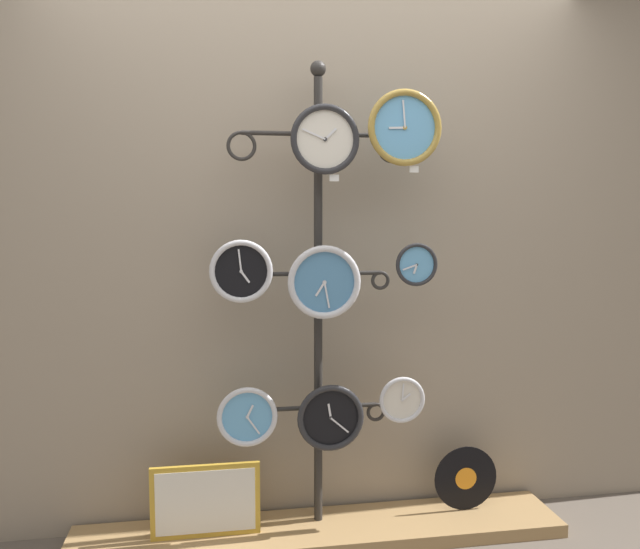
% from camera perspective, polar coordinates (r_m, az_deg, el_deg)
% --- Properties ---
extents(shop_wall, '(4.40, 0.04, 2.80)m').
position_cam_1_polar(shop_wall, '(2.90, -0.68, 4.51)').
color(shop_wall, gray).
rests_on(shop_wall, ground_plane).
extents(low_shelf, '(2.20, 0.36, 0.06)m').
position_cam_1_polar(low_shelf, '(3.03, 0.03, -22.47)').
color(low_shelf, '#9E7A4C').
rests_on(low_shelf, ground_plane).
extents(display_stand, '(0.79, 0.40, 2.11)m').
position_cam_1_polar(display_stand, '(2.83, -0.17, -9.46)').
color(display_stand, '#282623').
rests_on(display_stand, ground_plane).
extents(clock_top_center, '(0.29, 0.04, 0.29)m').
position_cam_1_polar(clock_top_center, '(2.65, 0.45, 12.25)').
color(clock_top_center, silver).
extents(clock_top_right, '(0.32, 0.04, 0.32)m').
position_cam_1_polar(clock_top_right, '(2.74, 7.74, 13.15)').
color(clock_top_right, '#60A8DB').
extents(clock_middle_left, '(0.27, 0.04, 0.27)m').
position_cam_1_polar(clock_middle_left, '(2.64, -7.22, 0.29)').
color(clock_middle_left, black).
extents(clock_middle_center, '(0.31, 0.04, 0.31)m').
position_cam_1_polar(clock_middle_center, '(2.64, 0.39, -0.71)').
color(clock_middle_center, '#4C84B2').
extents(clock_middle_right, '(0.19, 0.04, 0.19)m').
position_cam_1_polar(clock_middle_right, '(2.76, 8.79, 0.91)').
color(clock_middle_right, '#60A8DB').
extents(clock_bottom_left, '(0.26, 0.04, 0.26)m').
position_cam_1_polar(clock_bottom_left, '(2.73, -6.68, -12.78)').
color(clock_bottom_left, '#60A8DB').
extents(clock_bottom_center, '(0.29, 0.04, 0.29)m').
position_cam_1_polar(clock_bottom_center, '(2.78, 0.97, -12.94)').
color(clock_bottom_center, black).
extents(clock_bottom_right, '(0.21, 0.04, 0.21)m').
position_cam_1_polar(clock_bottom_right, '(2.86, 7.48, -11.27)').
color(clock_bottom_right, silver).
extents(vinyl_record, '(0.31, 0.01, 0.31)m').
position_cam_1_polar(vinyl_record, '(3.16, 13.17, -17.68)').
color(vinyl_record, black).
rests_on(vinyl_record, low_shelf).
extents(picture_frame, '(0.47, 0.02, 0.32)m').
position_cam_1_polar(picture_frame, '(2.90, -10.41, -19.69)').
color(picture_frame, gold).
rests_on(picture_frame, low_shelf).
extents(price_tag_upper, '(0.04, 0.00, 0.03)m').
position_cam_1_polar(price_tag_upper, '(2.65, 1.31, 8.82)').
color(price_tag_upper, white).
extents(price_tag_mid, '(0.04, 0.00, 0.03)m').
position_cam_1_polar(price_tag_mid, '(2.74, 8.59, 9.50)').
color(price_tag_mid, white).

